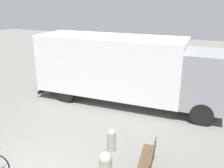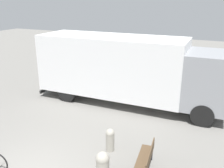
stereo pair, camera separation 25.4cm
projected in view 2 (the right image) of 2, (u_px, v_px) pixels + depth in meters
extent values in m
cube|color=white|center=(112.00, 65.00, 12.77)|extent=(7.47, 2.70, 2.91)
cube|color=gray|center=(208.00, 80.00, 11.07)|extent=(1.98, 2.48, 2.47)
cube|color=black|center=(53.00, 86.00, 14.74)|extent=(0.15, 2.42, 0.16)
cylinder|color=black|center=(206.00, 97.00, 12.43)|extent=(0.98, 0.30, 0.98)
cylinder|color=black|center=(202.00, 115.00, 10.51)|extent=(0.98, 0.30, 0.98)
cylinder|color=black|center=(88.00, 80.00, 14.98)|extent=(0.98, 0.30, 0.98)
cylinder|color=black|center=(67.00, 92.00, 13.05)|extent=(0.98, 0.30, 0.98)
cube|color=brown|center=(144.00, 159.00, 7.63)|extent=(0.59, 1.57, 0.03)
cube|color=brown|center=(150.00, 155.00, 7.52)|extent=(0.23, 1.52, 0.37)
cube|color=#2D2D33|center=(148.00, 153.00, 8.36)|extent=(0.34, 0.09, 0.48)
cylinder|color=#9E998C|center=(103.00, 166.00, 7.68)|extent=(0.41, 0.41, 0.53)
sphere|color=#9E998C|center=(103.00, 159.00, 7.59)|extent=(0.43, 0.43, 0.43)
cylinder|color=#9E998C|center=(110.00, 142.00, 8.83)|extent=(0.30, 0.30, 0.69)
sphere|color=#9E998C|center=(110.00, 133.00, 8.72)|extent=(0.32, 0.32, 0.32)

